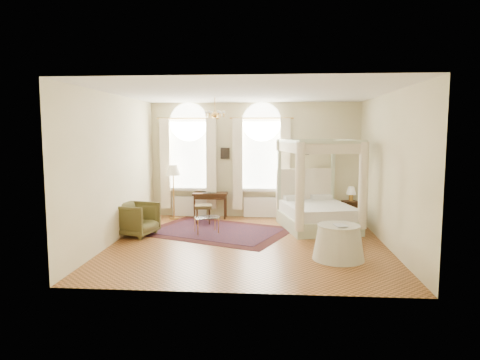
{
  "coord_description": "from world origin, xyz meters",
  "views": [
    {
      "loc": [
        0.53,
        -9.32,
        2.48
      ],
      "look_at": [
        -0.22,
        0.4,
        1.37
      ],
      "focal_mm": 32.0,
      "sensor_mm": 36.0,
      "label": 1
    }
  ],
  "objects_px": {
    "side_table": "(338,242)",
    "nightstand": "(350,210)",
    "writing_desk": "(210,196)",
    "coffee_table": "(207,218)",
    "canopy_bed": "(318,209)",
    "armchair": "(136,219)",
    "stool": "(203,208)",
    "floor_lamp": "(173,173)"
  },
  "relations": [
    {
      "from": "side_table",
      "to": "nightstand",
      "type": "bearing_deg",
      "value": 76.91
    },
    {
      "from": "writing_desk",
      "to": "coffee_table",
      "type": "distance_m",
      "value": 1.87
    },
    {
      "from": "canopy_bed",
      "to": "armchair",
      "type": "bearing_deg",
      "value": -166.07
    },
    {
      "from": "writing_desk",
      "to": "stool",
      "type": "relative_size",
      "value": 1.93
    },
    {
      "from": "canopy_bed",
      "to": "side_table",
      "type": "bearing_deg",
      "value": -87.02
    },
    {
      "from": "writing_desk",
      "to": "stool",
      "type": "distance_m",
      "value": 0.81
    },
    {
      "from": "canopy_bed",
      "to": "stool",
      "type": "distance_m",
      "value": 3.03
    },
    {
      "from": "nightstand",
      "to": "floor_lamp",
      "type": "relative_size",
      "value": 0.35
    },
    {
      "from": "writing_desk",
      "to": "coffee_table",
      "type": "relative_size",
      "value": 1.41
    },
    {
      "from": "nightstand",
      "to": "armchair",
      "type": "xyz_separation_m",
      "value": [
        -5.4,
        -2.25,
        0.13
      ]
    },
    {
      "from": "canopy_bed",
      "to": "floor_lamp",
      "type": "distance_m",
      "value": 4.14
    },
    {
      "from": "writing_desk",
      "to": "stool",
      "type": "height_order",
      "value": "writing_desk"
    },
    {
      "from": "stool",
      "to": "coffee_table",
      "type": "bearing_deg",
      "value": -76.55
    },
    {
      "from": "canopy_bed",
      "to": "stool",
      "type": "relative_size",
      "value": 4.75
    },
    {
      "from": "canopy_bed",
      "to": "floor_lamp",
      "type": "xyz_separation_m",
      "value": [
        -3.95,
        0.96,
        0.8
      ]
    },
    {
      "from": "canopy_bed",
      "to": "nightstand",
      "type": "bearing_deg",
      "value": 48.66
    },
    {
      "from": "floor_lamp",
      "to": "coffee_table",
      "type": "bearing_deg",
      "value": -54.0
    },
    {
      "from": "canopy_bed",
      "to": "stool",
      "type": "bearing_deg",
      "value": 172.85
    },
    {
      "from": "writing_desk",
      "to": "side_table",
      "type": "relative_size",
      "value": 0.99
    },
    {
      "from": "canopy_bed",
      "to": "stool",
      "type": "height_order",
      "value": "canopy_bed"
    },
    {
      "from": "stool",
      "to": "coffee_table",
      "type": "relative_size",
      "value": 0.73
    },
    {
      "from": "writing_desk",
      "to": "armchair",
      "type": "xyz_separation_m",
      "value": [
        -1.45,
        -2.25,
        -0.23
      ]
    },
    {
      "from": "canopy_bed",
      "to": "writing_desk",
      "type": "bearing_deg",
      "value": 158.38
    },
    {
      "from": "nightstand",
      "to": "side_table",
      "type": "distance_m",
      "value": 3.9
    },
    {
      "from": "coffee_table",
      "to": "floor_lamp",
      "type": "height_order",
      "value": "floor_lamp"
    },
    {
      "from": "nightstand",
      "to": "side_table",
      "type": "height_order",
      "value": "side_table"
    },
    {
      "from": "side_table",
      "to": "stool",
      "type": "bearing_deg",
      "value": 136.19
    },
    {
      "from": "stool",
      "to": "armchair",
      "type": "distance_m",
      "value": 2.0
    },
    {
      "from": "writing_desk",
      "to": "stool",
      "type": "xyz_separation_m",
      "value": [
        -0.08,
        -0.78,
        -0.2
      ]
    },
    {
      "from": "canopy_bed",
      "to": "coffee_table",
      "type": "height_order",
      "value": "canopy_bed"
    },
    {
      "from": "writing_desk",
      "to": "armchair",
      "type": "distance_m",
      "value": 2.68
    },
    {
      "from": "canopy_bed",
      "to": "floor_lamp",
      "type": "bearing_deg",
      "value": 166.34
    },
    {
      "from": "stool",
      "to": "armchair",
      "type": "bearing_deg",
      "value": -133.1
    },
    {
      "from": "writing_desk",
      "to": "side_table",
      "type": "height_order",
      "value": "writing_desk"
    },
    {
      "from": "nightstand",
      "to": "writing_desk",
      "type": "relative_size",
      "value": 0.55
    },
    {
      "from": "floor_lamp",
      "to": "writing_desk",
      "type": "bearing_deg",
      "value": 11.15
    },
    {
      "from": "nightstand",
      "to": "armchair",
      "type": "bearing_deg",
      "value": -157.41
    },
    {
      "from": "nightstand",
      "to": "floor_lamp",
      "type": "bearing_deg",
      "value": -177.68
    },
    {
      "from": "writing_desk",
      "to": "side_table",
      "type": "xyz_separation_m",
      "value": [
        3.07,
        -3.8,
        -0.29
      ]
    },
    {
      "from": "coffee_table",
      "to": "floor_lamp",
      "type": "relative_size",
      "value": 0.46
    },
    {
      "from": "nightstand",
      "to": "canopy_bed",
      "type": "bearing_deg",
      "value": -131.34
    },
    {
      "from": "stool",
      "to": "armchair",
      "type": "xyz_separation_m",
      "value": [
        -1.37,
        -1.46,
        -0.03
      ]
    }
  ]
}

